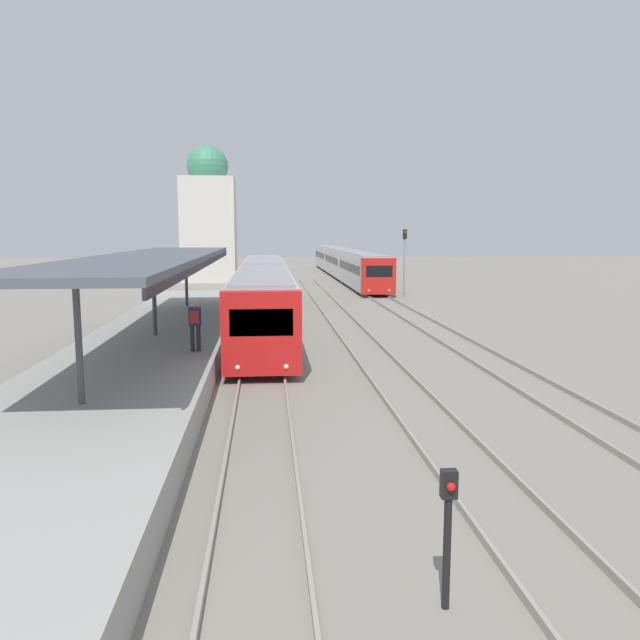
{
  "coord_description": "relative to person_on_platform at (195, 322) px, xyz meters",
  "views": [
    {
      "loc": [
        0.17,
        -2.8,
        4.75
      ],
      "look_at": [
        2.09,
        19.42,
        1.62
      ],
      "focal_mm": 35.0,
      "sensor_mm": 36.0,
      "label": 1
    }
  ],
  "objects": [
    {
      "name": "signal_post_near",
      "position": [
        4.58,
        -13.33,
        -0.7
      ],
      "size": [
        0.2,
        0.21,
        1.84
      ],
      "color": "black",
      "rests_on": "ground_plane"
    },
    {
      "name": "platform_canopy",
      "position": [
        -1.85,
        3.44,
        1.95
      ],
      "size": [
        4.0,
        24.17,
        3.05
      ],
      "color": "#4C515B",
      "rests_on": "station_platform"
    },
    {
      "name": "distant_domed_building",
      "position": [
        -3.16,
        41.61,
        4.31
      ],
      "size": [
        5.14,
        5.14,
        13.06
      ],
      "color": "silver",
      "rests_on": "ground_plane"
    },
    {
      "name": "train_near",
      "position": [
        2.19,
        13.42,
        -0.15
      ],
      "size": [
        2.56,
        29.4,
        3.06
      ],
      "color": "red",
      "rests_on": "ground_plane"
    },
    {
      "name": "person_on_platform",
      "position": [
        0.0,
        0.0,
        0.0
      ],
      "size": [
        0.4,
        0.4,
        1.66
      ],
      "color": "#2D2D33",
      "rests_on": "station_platform"
    },
    {
      "name": "signal_mast_far",
      "position": [
        12.57,
        25.08,
        1.3
      ],
      "size": [
        0.28,
        0.29,
        4.99
      ],
      "color": "gray",
      "rests_on": "ground_plane"
    },
    {
      "name": "train_far",
      "position": [
        10.54,
        45.98,
        -0.16
      ],
      "size": [
        2.51,
        43.57,
        3.03
      ],
      "color": "red",
      "rests_on": "ground_plane"
    }
  ]
}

